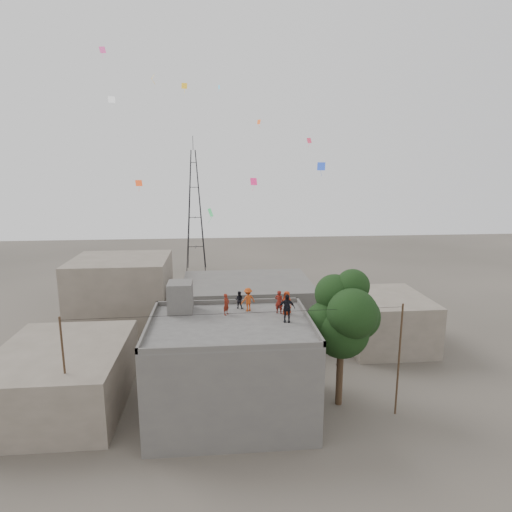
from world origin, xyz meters
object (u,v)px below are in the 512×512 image
(person_red_adult, at_px, (279,302))
(transmission_tower, at_px, (195,211))
(stair_head_box, at_px, (180,297))
(tree, at_px, (344,317))
(person_dark_adult, at_px, (287,308))

(person_red_adult, bearing_deg, transmission_tower, -52.67)
(transmission_tower, bearing_deg, person_red_adult, -79.27)
(stair_head_box, distance_m, tree, 10.80)
(stair_head_box, bearing_deg, person_red_adult, -8.44)
(stair_head_box, height_order, transmission_tower, transmission_tower)
(stair_head_box, height_order, person_red_adult, stair_head_box)
(tree, xyz_separation_m, person_red_adult, (-4.09, 1.04, 0.77))
(transmission_tower, xyz_separation_m, person_dark_adult, (7.52, -39.98, -2.08))
(stair_head_box, distance_m, person_red_adult, 6.55)
(stair_head_box, xyz_separation_m, person_dark_adult, (6.72, -2.58, -0.11))
(stair_head_box, relative_size, person_red_adult, 1.29)
(stair_head_box, bearing_deg, transmission_tower, 91.23)
(person_red_adult, height_order, person_dark_adult, person_dark_adult)
(transmission_tower, height_order, person_dark_adult, transmission_tower)
(tree, height_order, person_dark_adult, tree)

